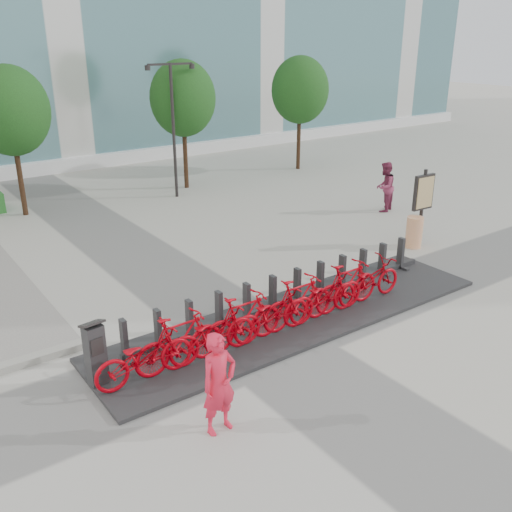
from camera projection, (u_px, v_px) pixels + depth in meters
ground at (259, 341)px, 11.94m from camera, size 120.00×120.00×0.00m
tree_1 at (10, 111)px, 18.87m from camera, size 2.60×2.60×5.10m
tree_2 at (183, 99)px, 22.41m from camera, size 2.60×2.60×5.10m
tree_3 at (300, 90)px, 25.67m from camera, size 2.60×2.60×5.10m
streetlamp at (173, 115)px, 21.27m from camera, size 2.00×0.20×5.00m
dock_pad at (298, 317)px, 12.86m from camera, size 9.60×2.40×0.08m
dock_rail_posts at (287, 290)px, 13.08m from camera, size 8.02×0.50×0.85m
bike_0 at (144, 356)px, 10.27m from camera, size 1.92×0.67×1.01m
bike_1 at (179, 341)px, 10.64m from camera, size 1.86×0.53×1.12m
bike_2 at (212, 333)px, 11.06m from camera, size 1.92×0.67×1.01m
bike_3 at (243, 320)px, 11.43m from camera, size 1.86×0.53×1.12m
bike_4 at (271, 313)px, 11.84m from camera, size 1.92×0.67×1.01m
bike_5 at (298, 302)px, 12.21m from camera, size 1.86×0.53×1.12m
bike_6 at (323, 296)px, 12.62m from camera, size 1.92×0.67×1.01m
bike_7 at (347, 286)px, 12.99m from camera, size 1.86×0.53×1.12m
bike_8 at (369, 280)px, 13.40m from camera, size 1.92×0.67×1.01m
kiosk at (95, 353)px, 10.16m from camera, size 0.43×0.37×1.28m
worker_red at (219, 384)px, 8.96m from camera, size 0.67×0.47×1.74m
pedestrian at (385, 187)px, 20.28m from camera, size 1.06×0.96×1.78m
construction_barrel at (414, 232)px, 16.99m from camera, size 0.65×0.65×0.94m
map_sign at (423, 196)px, 16.82m from camera, size 0.76×0.16×2.31m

